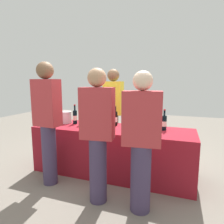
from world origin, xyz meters
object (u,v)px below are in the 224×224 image
(wine_bottle_1, at_px, (83,117))
(wine_bottle_4, at_px, (115,118))
(wine_bottle_6, at_px, (154,121))
(guest_1, at_px, (98,132))
(wine_bottle_7, at_px, (164,123))
(wine_bottle_2, at_px, (95,118))
(ice_bucket, at_px, (66,117))
(wine_bottle_5, at_px, (136,120))
(wine_glass_1, at_px, (100,122))
(wine_glass_0, at_px, (83,121))
(wine_bottle_3, at_px, (107,118))
(server_pouring, at_px, (113,109))
(wine_bottle_0, at_px, (75,117))
(guest_0, at_px, (47,118))
(guest_2, at_px, (141,139))
(wine_glass_2, at_px, (109,123))

(wine_bottle_1, xyz_separation_m, wine_bottle_4, (0.54, 0.10, -0.00))
(wine_bottle_6, relative_size, guest_1, 0.20)
(wine_bottle_7, bearing_deg, wine_bottle_6, 169.52)
(wine_bottle_2, distance_m, ice_bucket, 0.55)
(wine_bottle_5, xyz_separation_m, wine_glass_1, (-0.51, -0.24, -0.02))
(wine_glass_0, distance_m, ice_bucket, 0.51)
(wine_bottle_3, bearing_deg, server_pouring, 97.73)
(wine_bottle_4, relative_size, guest_1, 0.21)
(wine_bottle_0, bearing_deg, wine_bottle_6, 3.50)
(wine_bottle_3, relative_size, guest_0, 0.19)
(guest_2, bearing_deg, wine_bottle_2, 130.30)
(wine_bottle_3, xyz_separation_m, server_pouring, (-0.07, 0.51, 0.07))
(wine_bottle_0, xyz_separation_m, wine_bottle_2, (0.36, 0.04, 0.00))
(wine_bottle_0, bearing_deg, wine_glass_0, -38.82)
(wine_bottle_3, relative_size, wine_glass_2, 2.29)
(guest_0, bearing_deg, guest_2, -2.84)
(server_pouring, height_order, guest_0, guest_0)
(wine_bottle_0, distance_m, wine_bottle_7, 1.47)
(wine_bottle_3, bearing_deg, wine_glass_2, -63.12)
(wine_bottle_5, xyz_separation_m, wine_glass_0, (-0.77, -0.32, -0.01))
(guest_2, bearing_deg, wine_bottle_5, 99.19)
(wine_glass_0, distance_m, guest_2, 1.21)
(wine_bottle_4, height_order, guest_2, guest_2)
(guest_0, bearing_deg, wine_bottle_4, 50.77)
(wine_glass_1, bearing_deg, guest_0, -135.84)
(server_pouring, bearing_deg, wine_bottle_4, 114.51)
(wine_bottle_5, bearing_deg, ice_bucket, -175.72)
(wine_bottle_4, height_order, ice_bucket, wine_bottle_4)
(ice_bucket, bearing_deg, wine_glass_2, -12.91)
(wine_glass_0, bearing_deg, server_pouring, 75.48)
(wine_bottle_6, bearing_deg, wine_bottle_0, -176.50)
(ice_bucket, bearing_deg, wine_bottle_4, 5.96)
(ice_bucket, bearing_deg, wine_bottle_2, 3.18)
(wine_bottle_7, height_order, guest_2, guest_2)
(wine_bottle_1, height_order, wine_bottle_3, same)
(wine_bottle_0, relative_size, guest_2, 0.21)
(wine_bottle_2, height_order, guest_1, guest_1)
(wine_bottle_5, bearing_deg, wine_bottle_4, 179.90)
(guest_0, height_order, guest_2, guest_0)
(wine_bottle_3, bearing_deg, wine_bottle_4, 3.32)
(guest_0, bearing_deg, wine_bottle_7, 29.77)
(wine_bottle_1, bearing_deg, wine_bottle_0, -177.97)
(wine_bottle_7, bearing_deg, wine_bottle_1, -177.91)
(wine_bottle_3, distance_m, guest_0, 0.97)
(guest_0, bearing_deg, wine_bottle_1, 78.15)
(wine_bottle_3, bearing_deg, wine_glass_0, -132.39)
(wine_bottle_1, distance_m, ice_bucket, 0.35)
(wine_bottle_4, relative_size, guest_2, 0.21)
(wine_bottle_0, relative_size, server_pouring, 0.20)
(wine_bottle_5, height_order, wine_glass_0, wine_bottle_5)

